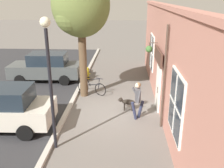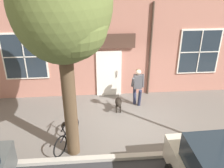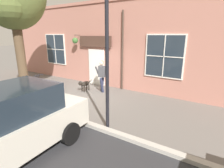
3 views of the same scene
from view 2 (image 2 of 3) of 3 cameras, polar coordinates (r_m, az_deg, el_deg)
name	(u,v)px [view 2 (image 2 of 3)]	position (r m, az deg, el deg)	size (l,w,h in m)	color
ground_plane	(129,121)	(9.72, 4.02, -8.40)	(90.00, 90.00, 0.00)	#66605B
storefront_facade	(123,43)	(10.77, 2.47, 9.26)	(0.95, 18.00, 4.72)	#B27566
pedestrian_walking	(138,84)	(10.28, 5.89, 0.05)	(0.58, 0.55, 1.66)	#282D47
dog_on_leash	(118,102)	(10.07, 1.48, -4.24)	(1.00, 0.31, 0.63)	black
street_tree_by_curb	(63,8)	(6.38, -11.11, 16.65)	(2.81, 2.53, 6.20)	brown
leaning_bicycle	(67,135)	(8.51, -10.25, -11.38)	(1.62, 0.72, 1.00)	black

